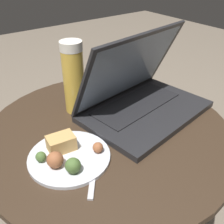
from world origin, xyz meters
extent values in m
cylinder|color=#9E9EA3|center=(0.00, 0.00, 0.25)|extent=(0.06, 0.06, 0.47)
cylinder|color=#38281C|center=(0.00, 0.00, 0.50)|extent=(0.70, 0.70, 0.02)
cube|color=#232326|center=(0.14, -0.01, 0.52)|extent=(0.41, 0.30, 0.02)
cube|color=black|center=(0.13, 0.03, 0.53)|extent=(0.31, 0.16, 0.00)
cube|color=#232326|center=(0.13, 0.06, 0.64)|extent=(0.39, 0.16, 0.23)
cube|color=silver|center=(0.13, 0.06, 0.64)|extent=(0.35, 0.14, 0.21)
cylinder|color=gold|center=(-0.02, 0.14, 0.60)|extent=(0.06, 0.06, 0.19)
cylinder|color=white|center=(-0.02, 0.14, 0.71)|extent=(0.06, 0.06, 0.03)
cylinder|color=silver|center=(-0.15, -0.04, 0.51)|extent=(0.20, 0.20, 0.01)
cube|color=tan|center=(-0.15, -0.01, 0.53)|extent=(0.07, 0.05, 0.04)
sphere|color=#9E5B38|center=(-0.08, -0.08, 0.53)|extent=(0.03, 0.03, 0.03)
sphere|color=#4C6B33|center=(-0.17, -0.10, 0.53)|extent=(0.04, 0.04, 0.04)
sphere|color=#9E5B38|center=(-0.19, -0.06, 0.54)|extent=(0.04, 0.04, 0.04)
sphere|color=#4C6B33|center=(-0.21, -0.02, 0.53)|extent=(0.02, 0.02, 0.02)
cube|color=silver|center=(-0.14, -0.13, 0.51)|extent=(0.08, 0.10, 0.00)
cube|color=silver|center=(-0.09, -0.07, 0.51)|extent=(0.05, 0.05, 0.00)
camera|label=1|loc=(-0.35, -0.49, 0.94)|focal=42.00mm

